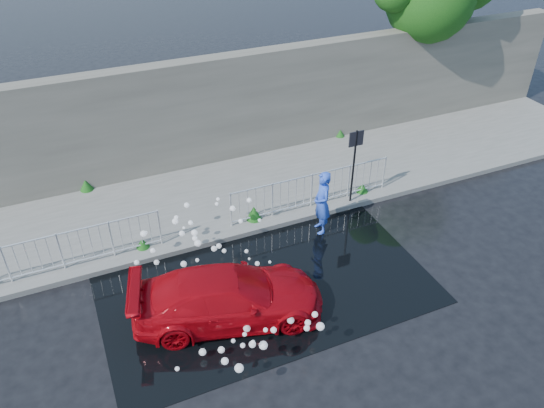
# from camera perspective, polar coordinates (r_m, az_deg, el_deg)

# --- Properties ---
(ground) EXTENTS (90.00, 90.00, 0.00)m
(ground) POSITION_cam_1_polar(r_m,az_deg,el_deg) (12.62, -1.23, -11.88)
(ground) COLOR black
(ground) RESTS_ON ground
(pavement) EXTENTS (30.00, 4.00, 0.15)m
(pavement) POSITION_cam_1_polar(r_m,az_deg,el_deg) (16.23, -7.98, 0.27)
(pavement) COLOR #60615C
(pavement) RESTS_ON ground
(curb) EXTENTS (30.00, 0.25, 0.16)m
(curb) POSITION_cam_1_polar(r_m,az_deg,el_deg) (14.67, -5.72, -3.77)
(curb) COLOR #60615C
(curb) RESTS_ON ground
(retaining_wall) EXTENTS (30.00, 0.60, 3.50)m
(retaining_wall) POSITION_cam_1_polar(r_m,az_deg,el_deg) (17.20, -10.62, 9.12)
(retaining_wall) COLOR #535046
(retaining_wall) RESTS_ON pavement
(puddle) EXTENTS (8.00, 5.00, 0.01)m
(puddle) POSITION_cam_1_polar(r_m,az_deg,el_deg) (13.41, -0.88, -8.39)
(puddle) COLOR black
(puddle) RESTS_ON ground
(sign_post) EXTENTS (0.45, 0.06, 2.50)m
(sign_post) POSITION_cam_1_polar(r_m,az_deg,el_deg) (15.32, 8.88, 5.21)
(sign_post) COLOR black
(sign_post) RESTS_ON ground
(railing_left) EXTENTS (5.05, 0.05, 1.10)m
(railing_left) POSITION_cam_1_polar(r_m,az_deg,el_deg) (14.21, -21.84, -4.64)
(railing_left) COLOR silver
(railing_left) RESTS_ON pavement
(railing_right) EXTENTS (5.05, 0.05, 1.10)m
(railing_right) POSITION_cam_1_polar(r_m,az_deg,el_deg) (15.49, 4.28, 1.62)
(railing_right) COLOR silver
(railing_right) RESTS_ON pavement
(weeds) EXTENTS (12.17, 3.93, 0.43)m
(weeds) POSITION_cam_1_polar(r_m,az_deg,el_deg) (15.56, -8.96, -0.41)
(weeds) COLOR #174111
(weeds) RESTS_ON pavement
(water_spray) EXTENTS (3.47, 5.70, 1.01)m
(water_spray) POSITION_cam_1_polar(r_m,az_deg,el_deg) (12.60, -5.45, -7.60)
(water_spray) COLOR white
(water_spray) RESTS_ON ground
(red_car) EXTENTS (4.61, 2.75, 1.25)m
(red_car) POSITION_cam_1_polar(r_m,az_deg,el_deg) (12.19, -4.73, -9.90)
(red_car) COLOR #AA060F
(red_car) RESTS_ON ground
(person) EXTENTS (0.56, 0.75, 1.89)m
(person) POSITION_cam_1_polar(r_m,az_deg,el_deg) (14.55, 5.40, 0.13)
(person) COLOR blue
(person) RESTS_ON ground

